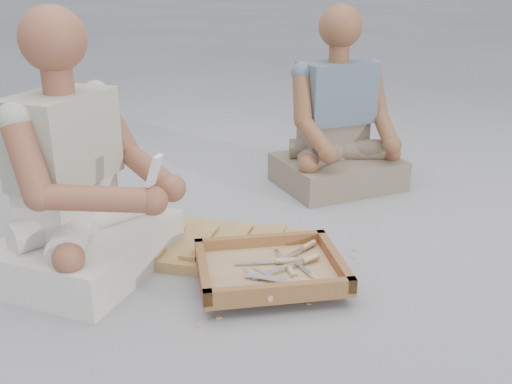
{
  "coord_description": "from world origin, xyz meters",
  "views": [
    {
      "loc": [
        -0.06,
        -1.76,
        1.03
      ],
      "look_at": [
        -0.1,
        0.17,
        0.3
      ],
      "focal_mm": 40.0,
      "sensor_mm": 36.0,
      "label": 1
    }
  ],
  "objects_px": {
    "carved_panel": "(220,248)",
    "companion": "(338,129)",
    "tool_tray": "(270,269)",
    "craftsman": "(79,188)"
  },
  "relations": [
    {
      "from": "carved_panel",
      "to": "companion",
      "type": "xyz_separation_m",
      "value": [
        0.55,
        0.81,
        0.28
      ]
    },
    {
      "from": "tool_tray",
      "to": "craftsman",
      "type": "bearing_deg",
      "value": 170.94
    },
    {
      "from": "craftsman",
      "to": "companion",
      "type": "height_order",
      "value": "craftsman"
    },
    {
      "from": "carved_panel",
      "to": "companion",
      "type": "distance_m",
      "value": 1.02
    },
    {
      "from": "craftsman",
      "to": "companion",
      "type": "relative_size",
      "value": 1.04
    },
    {
      "from": "carved_panel",
      "to": "craftsman",
      "type": "bearing_deg",
      "value": -163.33
    },
    {
      "from": "craftsman",
      "to": "tool_tray",
      "type": "bearing_deg",
      "value": 100.55
    },
    {
      "from": "companion",
      "to": "tool_tray",
      "type": "bearing_deg",
      "value": 46.64
    },
    {
      "from": "tool_tray",
      "to": "companion",
      "type": "relative_size",
      "value": 0.62
    },
    {
      "from": "tool_tray",
      "to": "craftsman",
      "type": "distance_m",
      "value": 0.74
    }
  ]
}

